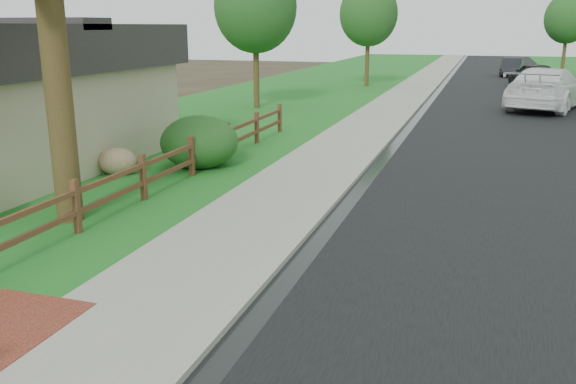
% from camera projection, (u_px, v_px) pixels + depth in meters
% --- Properties ---
extents(ground, '(120.00, 120.00, 0.00)m').
position_uv_depth(ground, '(180.00, 332.00, 7.94)').
color(ground, '#342D1C').
extents(road, '(8.00, 90.00, 0.02)m').
position_uv_depth(road, '(503.00, 88.00, 38.72)').
color(road, black).
rests_on(road, ground).
extents(curb, '(0.40, 90.00, 0.12)m').
position_uv_depth(curb, '(435.00, 86.00, 39.95)').
color(curb, gray).
rests_on(curb, ground).
extents(wet_gutter, '(0.50, 90.00, 0.00)m').
position_uv_depth(wet_gutter, '(441.00, 86.00, 39.85)').
color(wet_gutter, black).
rests_on(wet_gutter, road).
extents(sidewalk, '(2.20, 90.00, 0.10)m').
position_uv_depth(sidewalk, '(415.00, 85.00, 40.33)').
color(sidewalk, gray).
rests_on(sidewalk, ground).
extents(grass_strip, '(1.60, 90.00, 0.06)m').
position_uv_depth(grass_strip, '(387.00, 85.00, 40.90)').
color(grass_strip, '#1C6321').
rests_on(grass_strip, ground).
extents(lawn_near, '(9.00, 90.00, 0.04)m').
position_uv_depth(lawn_near, '(312.00, 83.00, 42.44)').
color(lawn_near, '#1C6321').
rests_on(lawn_near, ground).
extents(ranch_fence, '(0.12, 16.92, 1.10)m').
position_uv_depth(ranch_fence, '(169.00, 164.00, 14.72)').
color(ranch_fence, '#492C18').
rests_on(ranch_fence, ground).
extents(white_suv, '(4.59, 7.26, 1.96)m').
position_uv_depth(white_suv, '(547.00, 88.00, 28.68)').
color(white_suv, white).
rests_on(white_suv, road).
extents(dark_car_mid, '(3.24, 4.92, 1.56)m').
position_uv_depth(dark_car_mid, '(533.00, 75.00, 39.27)').
color(dark_car_mid, black).
rests_on(dark_car_mid, road).
extents(dark_car_far, '(1.90, 4.31, 1.38)m').
position_uv_depth(dark_car_far, '(512.00, 67.00, 47.82)').
color(dark_car_far, black).
rests_on(dark_car_far, road).
extents(boulder, '(1.28, 1.07, 0.75)m').
position_uv_depth(boulder, '(118.00, 162.00, 16.14)').
color(boulder, brown).
rests_on(boulder, ground).
extents(shrub_d, '(2.69, 2.69, 1.47)m').
position_uv_depth(shrub_d, '(199.00, 142.00, 16.88)').
color(shrub_d, '#1E4819').
rests_on(shrub_d, ground).
extents(tree_near_left, '(3.85, 3.85, 6.82)m').
position_uv_depth(tree_near_left, '(255.00, 7.00, 28.12)').
color(tree_near_left, '#3D2D18').
rests_on(tree_near_left, ground).
extents(tree_mid_left, '(3.70, 3.70, 6.61)m').
position_uv_depth(tree_mid_left, '(369.00, 14.00, 38.65)').
color(tree_mid_left, '#3D2D18').
rests_on(tree_mid_left, ground).
extents(tree_far_right, '(3.40, 3.40, 6.27)m').
position_uv_depth(tree_far_right, '(568.00, 18.00, 45.36)').
color(tree_far_right, '#3D2D18').
rests_on(tree_far_right, ground).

